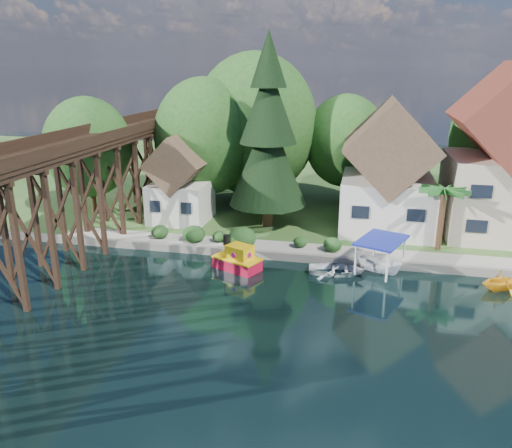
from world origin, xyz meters
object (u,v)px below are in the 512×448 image
object	(u,v)px
trestle_bridge	(70,190)
boat_white_a	(337,268)
conifer	(268,136)
palm_tree	(444,193)
shed	(180,185)
boat_canopy	(380,259)
house_center	(504,164)
tugboat	(238,260)
house_left	(388,176)
boat_yellow	(502,279)

from	to	relation	value
trestle_bridge	boat_white_a	size ratio (longest dim) A/B	11.13
conifer	palm_tree	size ratio (longest dim) A/B	3.18
shed	boat_white_a	size ratio (longest dim) A/B	1.98
boat_white_a	boat_canopy	size ratio (longest dim) A/B	0.85
house_center	conifer	distance (m)	19.24
house_center	shed	xyz separation A→B (m)	(-27.00, -2.00, -2.59)
conifer	shed	bearing A→B (deg)	-179.16
shed	tugboat	xyz separation A→B (m)	(7.51, -8.87, -3.09)
house_left	boat_canopy	world-z (taller)	house_left
trestle_bridge	tugboat	bearing A→B (deg)	2.09
house_center	tugboat	distance (m)	23.03
palm_tree	boat_canopy	bearing A→B (deg)	-134.57
shed	boat_white_a	xyz separation A→B (m)	(14.52, -8.19, -3.42)
house_center	boat_yellow	world-z (taller)	house_center
tugboat	boat_yellow	world-z (taller)	tugboat
boat_canopy	house_left	bearing A→B (deg)	86.49
house_left	boat_canopy	distance (m)	9.86
boat_yellow	boat_canopy	bearing A→B (deg)	56.09
conifer	house_left	bearing A→B (deg)	7.84
palm_tree	conifer	bearing A→B (deg)	167.62
tugboat	boat_white_a	xyz separation A→B (m)	(7.01, 0.68, -0.32)
shed	conifer	world-z (taller)	conifer
boat_canopy	boat_yellow	size ratio (longest dim) A/B	1.67
palm_tree	house_left	bearing A→B (deg)	131.32
house_left	tugboat	size ratio (longest dim) A/B	2.88
house_center	shed	world-z (taller)	house_center
conifer	boat_white_a	size ratio (longest dim) A/B	4.10
house_center	palm_tree	size ratio (longest dim) A/B	2.71
trestle_bridge	palm_tree	distance (m)	27.66
boat_yellow	shed	bearing A→B (deg)	45.64
house_center	boat_yellow	xyz separation A→B (m)	(-1.84, -10.62, -5.68)
trestle_bridge	conifer	bearing A→B (deg)	36.10
house_left	boat_white_a	xyz separation A→B (m)	(-3.48, -9.69, -4.73)
boat_canopy	boat_yellow	distance (m)	7.80
conifer	house_center	bearing A→B (deg)	5.65
trestle_bridge	tugboat	distance (m)	13.34
trestle_bridge	house_center	distance (m)	33.96
shed	conifer	distance (m)	9.14
trestle_bridge	palm_tree	xyz separation A→B (m)	(26.91, 6.38, -0.38)
palm_tree	boat_yellow	distance (m)	7.79
house_left	house_center	bearing A→B (deg)	3.18
trestle_bridge	boat_yellow	world-z (taller)	trestle_bridge
boat_white_a	boat_canopy	world-z (taller)	boat_canopy
palm_tree	tugboat	world-z (taller)	palm_tree
house_left	boat_canopy	size ratio (longest dim) A/B	2.35
house_center	shed	distance (m)	27.20
tugboat	shed	bearing A→B (deg)	130.24
trestle_bridge	house_center	size ratio (longest dim) A/B	3.18
tugboat	boat_yellow	size ratio (longest dim) A/B	1.37
house_left	tugboat	bearing A→B (deg)	-135.33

